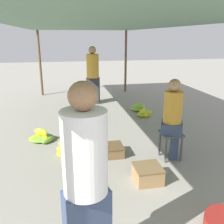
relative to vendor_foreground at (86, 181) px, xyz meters
The scene contains 13 objects.
canopy_post_back_left 7.26m from the vendor_foreground, 96.77° to the left, with size 0.08×0.08×2.21m, color brown.
canopy_post_back_right 7.53m from the vendor_foreground, 73.18° to the left, with size 0.08×0.08×2.21m, color brown.
canopy_tarp 3.69m from the vendor_foreground, 78.91° to the left, with size 3.43×8.07×0.04m, color #567A60.
vendor_foreground is the anchor object (origin of this frame).
stool 2.48m from the vendor_foreground, 48.90° to the left, with size 0.34×0.34×0.47m.
vendor_seated 2.45m from the vendor_foreground, 48.70° to the left, with size 0.45×0.45×1.37m.
banana_pile_left_0 2.42m from the vendor_foreground, 92.58° to the left, with size 0.45×0.36×0.31m.
banana_pile_left_1 3.21m from the vendor_foreground, 101.21° to the left, with size 0.53×0.56×0.25m.
banana_pile_right_0 4.62m from the vendor_foreground, 65.07° to the left, with size 0.39×0.37×0.20m.
banana_pile_right_1 5.11m from the vendor_foreground, 67.72° to the left, with size 0.43×0.50×0.22m.
crate_near 2.36m from the vendor_foreground, 73.38° to the left, with size 0.40×0.40×0.18m.
crate_mid 1.75m from the vendor_foreground, 51.11° to the left, with size 0.39×0.39×0.24m.
shopper_walking_mid 5.79m from the vendor_foreground, 82.27° to the left, with size 0.46×0.46×1.73m.
Camera 1 is at (-0.80, -1.02, 2.02)m, focal length 40.00 mm.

